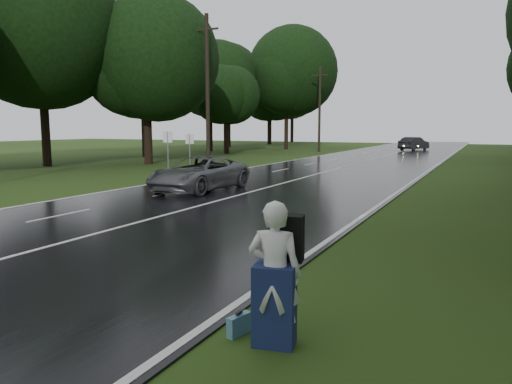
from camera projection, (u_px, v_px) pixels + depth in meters
ground at (82, 239)px, 12.26m from camera, size 160.00×160.00×0.00m
road at (324, 172)px, 30.05m from camera, size 12.00×140.00×0.04m
lane_center at (324, 172)px, 30.04m from camera, size 0.12×140.00×0.01m
grey_car at (199, 174)px, 21.31m from camera, size 2.73×5.52×1.51m
far_car at (414, 144)px, 58.12m from camera, size 3.21×5.17×1.61m
hitchhiker at (275, 279)px, 6.20m from camera, size 0.78×0.73×1.94m
suitcase at (239, 325)px, 6.60m from camera, size 0.21×0.42×0.29m
utility_pole_mid at (209, 168)px, 33.68m from camera, size 1.80×0.28×10.50m
utility_pole_far at (319, 152)px, 55.23m from camera, size 1.80×0.28×9.68m
road_sign_a at (169, 177)px, 27.38m from camera, size 0.63×0.10×2.61m
road_sign_b at (190, 174)px, 29.35m from camera, size 0.58×0.10×2.43m
tree_left_d at (149, 164)px, 37.05m from camera, size 8.54×8.54×13.34m
tree_left_e at (227, 154)px, 51.21m from camera, size 7.45×7.45×11.63m
tree_left_f at (286, 149)px, 61.85m from camera, size 10.78×10.78×16.85m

